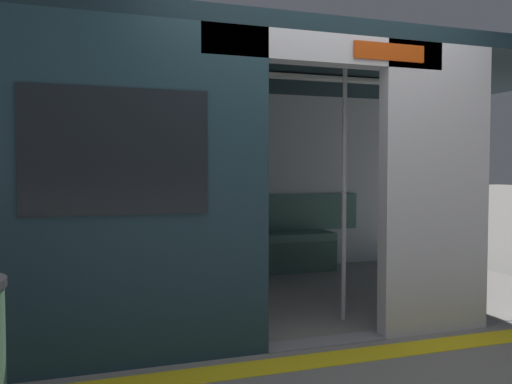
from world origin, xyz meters
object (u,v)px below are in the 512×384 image
object	(u,v)px
bench_seat	(231,245)
book	(244,233)
person_seated	(222,217)
grab_pole_door	(254,191)
handbag	(177,230)
train_car	(259,138)
grab_pole_far	(344,189)

from	to	relation	value
bench_seat	book	world-z (taller)	book
person_seated	grab_pole_door	xyz separation A→B (m)	(0.26, 1.99, 0.39)
book	bench_seat	bearing A→B (deg)	-4.50
bench_seat	handbag	xyz separation A→B (m)	(0.62, -0.05, 0.19)
train_car	grab_pole_far	distance (m)	1.06
bench_seat	grab_pole_far	world-z (taller)	grab_pole_far
train_car	book	xyz separation A→B (m)	(-0.24, -1.23, -1.04)
book	grab_pole_door	bearing A→B (deg)	46.56
person_seated	grab_pole_far	size ratio (longest dim) A/B	0.56
person_seated	grab_pole_door	size ratio (longest dim) A/B	0.56
handbag	grab_pole_far	world-z (taller)	grab_pole_far
train_car	grab_pole_far	size ratio (longest dim) A/B	3.00
handbag	grab_pole_door	xyz separation A→B (m)	(-0.23, 2.10, 0.52)
train_car	grab_pole_far	xyz separation A→B (m)	(-0.44, 0.85, -0.45)
bench_seat	grab_pole_door	size ratio (longest dim) A/B	1.20
person_seated	book	size ratio (longest dim) A/B	5.41
person_seated	grab_pole_door	bearing A→B (deg)	82.54
train_car	book	bearing A→B (deg)	-100.83
grab_pole_door	grab_pole_far	world-z (taller)	same
grab_pole_far	book	bearing A→B (deg)	-84.34
person_seated	bench_seat	bearing A→B (deg)	-157.87
grab_pole_far	grab_pole_door	bearing A→B (deg)	3.60
grab_pole_door	grab_pole_far	xyz separation A→B (m)	(-0.78, -0.05, 0.00)
bench_seat	handbag	world-z (taller)	handbag
train_car	grab_pole_door	xyz separation A→B (m)	(0.34, 0.90, -0.45)
train_car	book	distance (m)	1.63
train_car	bench_seat	world-z (taller)	train_car
book	grab_pole_door	xyz separation A→B (m)	(0.57, 2.13, 0.59)
handbag	book	distance (m)	0.80
book	grab_pole_far	world-z (taller)	grab_pole_far
train_car	grab_pole_far	bearing A→B (deg)	117.49
train_car	grab_pole_door	bearing A→B (deg)	69.42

